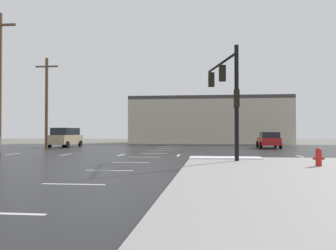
{
  "coord_description": "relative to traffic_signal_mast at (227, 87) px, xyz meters",
  "views": [
    {
      "loc": [
        4.16,
        -24.72,
        1.62
      ],
      "look_at": [
        0.62,
        5.66,
        2.2
      ],
      "focal_mm": 38.91,
      "sensor_mm": 36.0,
      "label": 1
    }
  ],
  "objects": [
    {
      "name": "lane_markings",
      "position": [
        -3.9,
        2.84,
        -4.13
      ],
      "size": [
        36.15,
        36.15,
        0.01
      ],
      "color": "silver",
      "rests_on": "road_asphalt"
    },
    {
      "name": "suv_tan",
      "position": [
        -16.27,
        16.67,
        -3.06
      ],
      "size": [
        2.37,
        4.92,
        2.03
      ],
      "rotation": [
        0.0,
        0.0,
        -1.62
      ],
      "color": "tan",
      "rests_on": "road_asphalt"
    },
    {
      "name": "utility_pole_mid",
      "position": [
        -14.86,
        2.14,
        0.84
      ],
      "size": [
        2.2,
        0.28,
        9.55
      ],
      "color": "brown",
      "rests_on": "ground_plane"
    },
    {
      "name": "strip_building_background",
      "position": [
        -1.03,
        32.76,
        -0.84
      ],
      "size": [
        22.51,
        8.0,
        6.62
      ],
      "color": "#BCB29E",
      "rests_on": "ground_plane"
    },
    {
      "name": "ground_plane",
      "position": [
        -5.11,
        4.22,
        -4.15
      ],
      "size": [
        120.0,
        120.0,
        0.0
      ],
      "primitive_type": "plane",
      "color": "slate"
    },
    {
      "name": "road_asphalt",
      "position": [
        -5.11,
        4.22,
        -4.14
      ],
      "size": [
        44.0,
        44.0,
        0.02
      ],
      "primitive_type": "cube",
      "color": "#232326",
      "rests_on": "ground_plane"
    },
    {
      "name": "traffic_signal_mast",
      "position": [
        0.0,
        0.0,
        0.0
      ],
      "size": [
        1.62,
        5.93,
        5.95
      ],
      "rotation": [
        0.0,
        0.0,
        1.81
      ],
      "color": "black",
      "rests_on": "sidewalk_corner"
    },
    {
      "name": "utility_pole_far",
      "position": [
        -16.33,
        12.23,
        0.37
      ],
      "size": [
        2.2,
        0.28,
        8.62
      ],
      "color": "brown",
      "rests_on": "ground_plane"
    },
    {
      "name": "sedan_red",
      "position": [
        4.79,
        16.35,
        -3.3
      ],
      "size": [
        2.09,
        4.57,
        1.58
      ],
      "rotation": [
        0.0,
        0.0,
        1.55
      ],
      "color": "#B21919",
      "rests_on": "road_asphalt"
    },
    {
      "name": "fire_hydrant",
      "position": [
        3.72,
        -4.06,
        -3.62
      ],
      "size": [
        0.48,
        0.26,
        0.79
      ],
      "color": "red",
      "rests_on": "sidewalk_corner"
    },
    {
      "name": "snow_strip_curbside",
      "position": [
        -0.11,
        0.22,
        -3.98
      ],
      "size": [
        4.0,
        1.6,
        0.06
      ],
      "primitive_type": "cube",
      "color": "white",
      "rests_on": "sidewalk_corner"
    }
  ]
}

